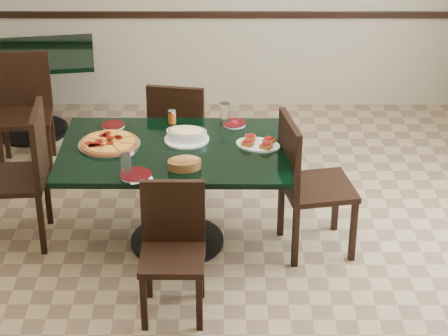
{
  "coord_description": "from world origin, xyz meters",
  "views": [
    {
      "loc": [
        0.15,
        -5.0,
        3.37
      ],
      "look_at": [
        0.14,
        0.0,
        0.75
      ],
      "focal_mm": 70.0,
      "sensor_mm": 36.0,
      "label": 1
    }
  ],
  "objects_px": {
    "main_table": "(175,172)",
    "chair_far": "(179,131)",
    "chair_right": "(305,178)",
    "bruschetta_platter": "(258,143)",
    "pepperoni_pizza": "(109,143)",
    "bread_basket": "(184,163)",
    "lasagna_casserole": "(187,134)",
    "chair_left": "(24,168)",
    "chair_near": "(173,242)",
    "back_table": "(26,78)",
    "back_chair_near": "(24,104)"
  },
  "relations": [
    {
      "from": "bruschetta_platter",
      "to": "chair_near",
      "type": "bearing_deg",
      "value": -103.11
    },
    {
      "from": "bread_basket",
      "to": "back_table",
      "type": "bearing_deg",
      "value": 115.49
    },
    {
      "from": "pepperoni_pizza",
      "to": "chair_right",
      "type": "bearing_deg",
      "value": -5.27
    },
    {
      "from": "back_table",
      "to": "chair_near",
      "type": "relative_size",
      "value": 1.55
    },
    {
      "from": "chair_far",
      "to": "chair_left",
      "type": "xyz_separation_m",
      "value": [
        -1.04,
        -0.71,
        0.05
      ]
    },
    {
      "from": "back_chair_near",
      "to": "bruschetta_platter",
      "type": "xyz_separation_m",
      "value": [
        1.86,
        -1.21,
        0.25
      ]
    },
    {
      "from": "chair_far",
      "to": "lasagna_casserole",
      "type": "distance_m",
      "value": 0.7
    },
    {
      "from": "main_table",
      "to": "chair_left",
      "type": "height_order",
      "value": "chair_left"
    },
    {
      "from": "chair_far",
      "to": "bruschetta_platter",
      "type": "xyz_separation_m",
      "value": [
        0.58,
        -0.72,
        0.25
      ]
    },
    {
      "from": "chair_far",
      "to": "chair_left",
      "type": "relative_size",
      "value": 0.92
    },
    {
      "from": "bruschetta_platter",
      "to": "main_table",
      "type": "bearing_deg",
      "value": -154.02
    },
    {
      "from": "pepperoni_pizza",
      "to": "bread_basket",
      "type": "bearing_deg",
      "value": -32.66
    },
    {
      "from": "bread_basket",
      "to": "bruschetta_platter",
      "type": "height_order",
      "value": "bread_basket"
    },
    {
      "from": "pepperoni_pizza",
      "to": "main_table",
      "type": "bearing_deg",
      "value": -6.05
    },
    {
      "from": "chair_near",
      "to": "lasagna_casserole",
      "type": "bearing_deg",
      "value": 86.61
    },
    {
      "from": "chair_right",
      "to": "back_table",
      "type": "bearing_deg",
      "value": 39.32
    },
    {
      "from": "main_table",
      "to": "chair_far",
      "type": "bearing_deg",
      "value": 91.1
    },
    {
      "from": "chair_near",
      "to": "lasagna_casserole",
      "type": "relative_size",
      "value": 2.75
    },
    {
      "from": "chair_left",
      "to": "bruschetta_platter",
      "type": "bearing_deg",
      "value": 85.39
    },
    {
      "from": "bread_basket",
      "to": "chair_near",
      "type": "bearing_deg",
      "value": -106.78
    },
    {
      "from": "main_table",
      "to": "lasagna_casserole",
      "type": "xyz_separation_m",
      "value": [
        0.08,
        0.13,
        0.23
      ]
    },
    {
      "from": "main_table",
      "to": "bread_basket",
      "type": "relative_size",
      "value": 6.47
    },
    {
      "from": "lasagna_casserole",
      "to": "bruschetta_platter",
      "type": "distance_m",
      "value": 0.5
    },
    {
      "from": "chair_left",
      "to": "chair_far",
      "type": "bearing_deg",
      "value": 120.19
    },
    {
      "from": "lasagna_casserole",
      "to": "bread_basket",
      "type": "distance_m",
      "value": 0.42
    },
    {
      "from": "main_table",
      "to": "lasagna_casserole",
      "type": "bearing_deg",
      "value": 59.53
    },
    {
      "from": "main_table",
      "to": "back_chair_near",
      "type": "relative_size",
      "value": 1.66
    },
    {
      "from": "back_chair_near",
      "to": "pepperoni_pizza",
      "type": "relative_size",
      "value": 2.22
    },
    {
      "from": "chair_far",
      "to": "back_chair_near",
      "type": "distance_m",
      "value": 1.38
    },
    {
      "from": "chair_right",
      "to": "bread_basket",
      "type": "relative_size",
      "value": 4.15
    },
    {
      "from": "chair_right",
      "to": "pepperoni_pizza",
      "type": "bearing_deg",
      "value": 74.04
    },
    {
      "from": "chair_right",
      "to": "bruschetta_platter",
      "type": "relative_size",
      "value": 2.73
    },
    {
      "from": "chair_near",
      "to": "back_chair_near",
      "type": "relative_size",
      "value": 0.9
    },
    {
      "from": "main_table",
      "to": "pepperoni_pizza",
      "type": "bearing_deg",
      "value": 174.29
    },
    {
      "from": "chair_far",
      "to": "bruschetta_platter",
      "type": "height_order",
      "value": "chair_far"
    },
    {
      "from": "back_chair_near",
      "to": "pepperoni_pizza",
      "type": "xyz_separation_m",
      "value": [
        0.85,
        -1.2,
        0.24
      ]
    },
    {
      "from": "pepperoni_pizza",
      "to": "chair_far",
      "type": "bearing_deg",
      "value": 58.68
    },
    {
      "from": "chair_right",
      "to": "bruschetta_platter",
      "type": "distance_m",
      "value": 0.4
    },
    {
      "from": "chair_right",
      "to": "pepperoni_pizza",
      "type": "relative_size",
      "value": 2.35
    },
    {
      "from": "lasagna_casserole",
      "to": "bread_basket",
      "type": "xyz_separation_m",
      "value": [
        0.0,
        -0.42,
        -0.01
      ]
    },
    {
      "from": "chair_near",
      "to": "bruschetta_platter",
      "type": "distance_m",
      "value": 1.0
    },
    {
      "from": "back_chair_near",
      "to": "chair_left",
      "type": "bearing_deg",
      "value": -84.99
    },
    {
      "from": "chair_right",
      "to": "bruschetta_platter",
      "type": "xyz_separation_m",
      "value": [
        -0.32,
        0.12,
        0.21
      ]
    },
    {
      "from": "main_table",
      "to": "back_chair_near",
      "type": "xyz_separation_m",
      "value": [
        -1.3,
        1.25,
        -0.04
      ]
    },
    {
      "from": "main_table",
      "to": "pepperoni_pizza",
      "type": "xyz_separation_m",
      "value": [
        -0.45,
        0.05,
        0.2
      ]
    },
    {
      "from": "chair_far",
      "to": "chair_left",
      "type": "distance_m",
      "value": 1.26
    },
    {
      "from": "chair_right",
      "to": "lasagna_casserole",
      "type": "distance_m",
      "value": 0.87
    },
    {
      "from": "chair_near",
      "to": "back_chair_near",
      "type": "bearing_deg",
      "value": 123.83
    },
    {
      "from": "main_table",
      "to": "chair_far",
      "type": "xyz_separation_m",
      "value": [
        -0.01,
        0.76,
        -0.05
      ]
    },
    {
      "from": "chair_near",
      "to": "chair_left",
      "type": "height_order",
      "value": "chair_left"
    }
  ]
}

